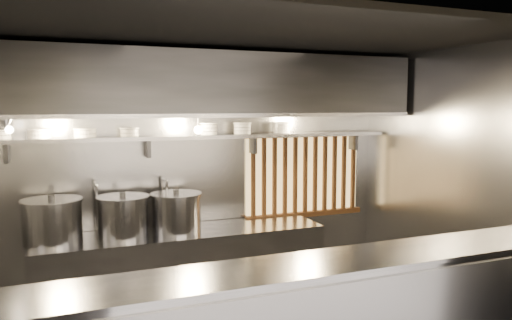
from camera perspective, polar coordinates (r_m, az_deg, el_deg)
ceiling at (r=4.24m, az=-0.97°, el=14.16°), size 4.50×4.50×0.00m
wall_back at (r=5.68m, az=-6.38°, el=-2.07°), size 4.50×0.00×4.50m
wall_right at (r=5.49m, az=21.57°, el=-2.76°), size 0.00×3.00×3.00m
cooking_bench at (r=5.48m, az=-8.29°, el=-12.63°), size 3.00×0.70×0.90m
bowl_shelf at (r=5.46m, az=-5.93°, el=2.67°), size 4.40×0.34×0.04m
exhaust_hood at (r=5.25m, az=-5.32°, el=8.48°), size 4.40×0.81×0.65m
wood_screen at (r=6.12m, az=5.54°, el=-1.66°), size 1.56×0.09×1.04m
faucet_left at (r=5.38m, az=-17.89°, el=-3.81°), size 0.04×0.30×0.50m
faucet_right at (r=5.47m, az=-10.55°, el=-3.45°), size 0.04×0.30×0.50m
heat_lamp at (r=4.79m, az=-26.71°, el=3.80°), size 0.25×0.35×0.20m
pendant_bulb at (r=5.32m, az=-6.62°, el=3.45°), size 0.09×0.09×0.19m
stock_pot_left at (r=5.20m, az=-22.26°, el=-6.46°), size 0.71×0.71×0.47m
stock_pot_mid at (r=5.21m, az=-14.94°, el=-6.23°), size 0.67×0.67×0.46m
stock_pot_right at (r=5.30m, az=-9.08°, el=-5.93°), size 0.71×0.71×0.45m
bowl_stack_0 at (r=5.27m, az=-27.18°, el=2.62°), size 0.20×0.20×0.09m
bowl_stack_1 at (r=5.25m, az=-23.50°, el=2.78°), size 0.23×0.23×0.09m
bowl_stack_2 at (r=5.25m, az=-18.95°, el=2.96°), size 0.23×0.23×0.09m
bowl_stack_3 at (r=5.30m, az=-14.27°, el=3.13°), size 0.20×0.20×0.09m
bowl_stack_4 at (r=5.47m, az=-5.42°, el=3.58°), size 0.20×0.20×0.13m
bowl_stack_5 at (r=5.60m, az=-1.58°, el=3.66°), size 0.21×0.21×0.13m
bowl_stack_6 at (r=5.78m, az=2.88°, el=3.73°), size 0.23×0.23×0.13m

